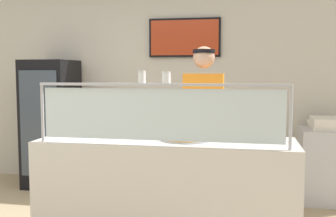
# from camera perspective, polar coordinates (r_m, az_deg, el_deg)

# --- Properties ---
(shop_rear_unit) EXTENTS (6.54, 0.13, 2.70)m
(shop_rear_unit) POSITION_cam_1_polar(r_m,az_deg,el_deg) (5.42, 4.08, 3.52)
(shop_rear_unit) COLOR beige
(shop_rear_unit) RESTS_ON ground
(serving_counter) EXTENTS (2.14, 0.67, 0.95)m
(serving_counter) POSITION_cam_1_polar(r_m,az_deg,el_deg) (3.50, -0.24, -12.11)
(serving_counter) COLOR silver
(serving_counter) RESTS_ON ground
(sneeze_guard) EXTENTS (1.96, 0.06, 0.48)m
(sneeze_guard) POSITION_cam_1_polar(r_m,az_deg,el_deg) (3.08, -1.26, 0.24)
(sneeze_guard) COLOR #B2B5BC
(sneeze_guard) RESTS_ON serving_counter
(pizza_tray) EXTENTS (0.42, 0.42, 0.04)m
(pizza_tray) POSITION_cam_1_polar(r_m,az_deg,el_deg) (3.37, 2.56, -4.20)
(pizza_tray) COLOR #9EA0A8
(pizza_tray) RESTS_ON serving_counter
(pizza_server) EXTENTS (0.11, 0.29, 0.01)m
(pizza_server) POSITION_cam_1_polar(r_m,az_deg,el_deg) (3.35, 2.01, -3.86)
(pizza_server) COLOR #ADAFB7
(pizza_server) RESTS_ON pizza_tray
(parmesan_shaker) EXTENTS (0.06, 0.06, 0.10)m
(parmesan_shaker) POSITION_cam_1_polar(r_m,az_deg,el_deg) (3.10, -3.69, 4.37)
(parmesan_shaker) COLOR white
(parmesan_shaker) RESTS_ON sneeze_guard
(pepper_flake_shaker) EXTENTS (0.07, 0.07, 0.09)m
(pepper_flake_shaker) POSITION_cam_1_polar(r_m,az_deg,el_deg) (3.06, -0.24, 4.31)
(pepper_flake_shaker) COLOR white
(pepper_flake_shaker) RESTS_ON sneeze_guard
(worker_figure) EXTENTS (0.41, 0.50, 1.76)m
(worker_figure) POSITION_cam_1_polar(r_m,az_deg,el_deg) (3.94, 5.07, -2.27)
(worker_figure) COLOR #23232D
(worker_figure) RESTS_ON ground
(drink_fridge) EXTENTS (0.60, 0.66, 1.67)m
(drink_fridge) POSITION_cam_1_polar(r_m,az_deg,el_deg) (5.59, -16.15, -2.01)
(drink_fridge) COLOR black
(drink_fridge) RESTS_ON ground
(prep_shelf) EXTENTS (0.70, 0.55, 0.86)m
(prep_shelf) POSITION_cam_1_polar(r_m,az_deg,el_deg) (5.10, 21.96, -7.51)
(prep_shelf) COLOR #B7BABF
(prep_shelf) RESTS_ON ground
(pizza_box_stack) EXTENTS (0.47, 0.46, 0.13)m
(pizza_box_stack) POSITION_cam_1_polar(r_m,az_deg,el_deg) (5.02, 22.04, -1.97)
(pizza_box_stack) COLOR silver
(pizza_box_stack) RESTS_ON prep_shelf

